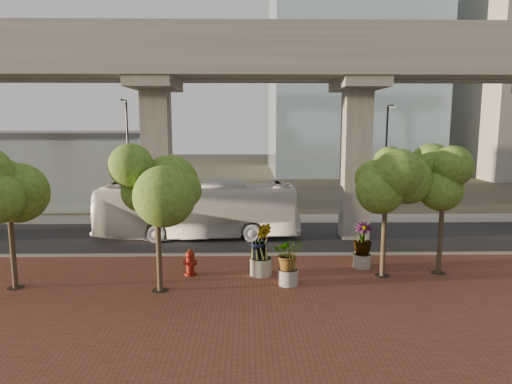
{
  "coord_description": "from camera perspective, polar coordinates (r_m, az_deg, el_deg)",
  "views": [
    {
      "loc": [
        -0.57,
        -25.52,
        7.0
      ],
      "look_at": [
        -0.08,
        0.5,
        3.1
      ],
      "focal_mm": 32.0,
      "sensor_mm": 36.0,
      "label": 1
    }
  ],
  "objects": [
    {
      "name": "curb_strip",
      "position": [
        24.53,
        0.3,
        -7.86
      ],
      "size": [
        70.0,
        0.25,
        0.16
      ],
      "primitive_type": "cube",
      "color": "gray",
      "rests_on": "ground"
    },
    {
      "name": "asphalt_road",
      "position": [
        28.4,
        0.1,
        -5.7
      ],
      "size": [
        90.0,
        8.0,
        0.04
      ],
      "primitive_type": "cube",
      "color": "black",
      "rests_on": "ground"
    },
    {
      "name": "street_tree_near_west",
      "position": [
        18.96,
        -12.29,
        0.58
      ],
      "size": [
        3.74,
        3.74,
        6.11
      ],
      "color": "#4B3D2B",
      "rests_on": "ground"
    },
    {
      "name": "streetlamp_east",
      "position": [
        32.73,
        15.98,
        4.34
      ],
      "size": [
        0.41,
        1.19,
        8.22
      ],
      "color": "#2E2D32",
      "rests_on": "ground"
    },
    {
      "name": "planter_right",
      "position": [
        22.76,
        13.19,
        -5.94
      ],
      "size": [
        2.07,
        2.07,
        2.21
      ],
      "color": "gray",
      "rests_on": "ground"
    },
    {
      "name": "far_sidewalk",
      "position": [
        33.75,
        -0.09,
        -3.38
      ],
      "size": [
        90.0,
        3.0,
        0.06
      ],
      "primitive_type": "cube",
      "color": "gray",
      "rests_on": "ground"
    },
    {
      "name": "ground",
      "position": [
        26.47,
        0.19,
        -6.8
      ],
      "size": [
        160.0,
        160.0,
        0.0
      ],
      "primitive_type": "plane",
      "color": "#3C372C",
      "rests_on": "ground"
    },
    {
      "name": "brick_plaza",
      "position": [
        18.87,
        0.74,
        -13.16
      ],
      "size": [
        70.0,
        13.0,
        0.06
      ],
      "primitive_type": "cube",
      "color": "brown",
      "rests_on": "ground"
    },
    {
      "name": "street_tree_far_west",
      "position": [
        21.42,
        -28.68,
        1.27
      ],
      "size": [
        4.0,
        4.0,
        6.46
      ],
      "color": "#4B3D2B",
      "rests_on": "ground"
    },
    {
      "name": "planter_left",
      "position": [
        21.06,
        0.64,
        -6.42
      ],
      "size": [
        2.26,
        2.26,
        2.49
      ],
      "color": "#AEA69D",
      "rests_on": "ground"
    },
    {
      "name": "streetlamp_west",
      "position": [
        32.43,
        -15.74,
        4.67
      ],
      "size": [
        0.42,
        1.24,
        8.56
      ],
      "color": "#323338",
      "rests_on": "ground"
    },
    {
      "name": "planter_front",
      "position": [
        19.93,
        4.06,
        -7.96
      ],
      "size": [
        1.93,
        1.93,
        2.12
      ],
      "color": "#A5A195",
      "rests_on": "ground"
    },
    {
      "name": "street_tree_far_east",
      "position": [
        22.48,
        22.41,
        1.09
      ],
      "size": [
        3.51,
        3.51,
        5.9
      ],
      "color": "#4B3D2B",
      "rests_on": "ground"
    },
    {
      "name": "transit_viaduct",
      "position": [
        27.53,
        0.11,
        9.13
      ],
      "size": [
        72.0,
        5.6,
        12.4
      ],
      "color": "gray",
      "rests_on": "ground"
    },
    {
      "name": "station_pavilion",
      "position": [
        46.0,
        -26.1,
        2.95
      ],
      "size": [
        23.0,
        13.0,
        6.3
      ],
      "color": "#A4B9BB",
      "rests_on": "ground"
    },
    {
      "name": "fire_hydrant",
      "position": [
        21.52,
        -8.23,
        -8.72
      ],
      "size": [
        0.62,
        0.55,
        1.23
      ],
      "color": "#66120B",
      "rests_on": "ground"
    },
    {
      "name": "transit_bus",
      "position": [
        28.31,
        -7.22,
        -2.28
      ],
      "size": [
        12.44,
        3.2,
        3.45
      ],
      "primitive_type": "imported",
      "rotation": [
        0.0,
        0.0,
        1.59
      ],
      "color": "white",
      "rests_on": "ground"
    },
    {
      "name": "street_tree_near_east",
      "position": [
        21.2,
        15.96,
        1.39
      ],
      "size": [
        3.4,
        3.4,
        6.0
      ],
      "color": "#4B3D2B",
      "rests_on": "ground"
    }
  ]
}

